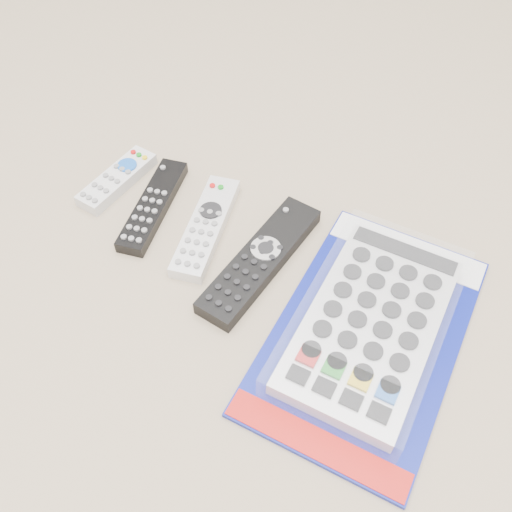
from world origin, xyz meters
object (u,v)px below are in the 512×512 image
at_px(remote_silver_dvd, 206,227).
at_px(jumbo_remote_packaged, 371,323).
at_px(remote_small_grey, 117,179).
at_px(remote_slim_black, 153,206).
at_px(remote_large_black, 260,260).

distance_m(remote_silver_dvd, jumbo_remote_packaged, 0.29).
bearing_deg(remote_small_grey, remote_slim_black, -8.66).
bearing_deg(remote_large_black, remote_silver_dvd, 175.43).
bearing_deg(jumbo_remote_packaged, remote_small_grey, 171.06).
relative_size(remote_small_grey, remote_large_black, 0.61).
relative_size(remote_slim_black, remote_large_black, 0.80).
height_order(remote_large_black, jumbo_remote_packaged, jumbo_remote_packaged).
distance_m(remote_slim_black, remote_large_black, 0.20).
bearing_deg(remote_slim_black, remote_small_grey, 153.86).
bearing_deg(remote_slim_black, remote_silver_dvd, -11.61).
xyz_separation_m(remote_slim_black, jumbo_remote_packaged, (0.37, -0.06, 0.01)).
height_order(remote_silver_dvd, jumbo_remote_packaged, jumbo_remote_packaged).
height_order(remote_small_grey, remote_large_black, remote_large_black).
relative_size(remote_large_black, jumbo_remote_packaged, 0.65).
relative_size(remote_small_grey, remote_slim_black, 0.77).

